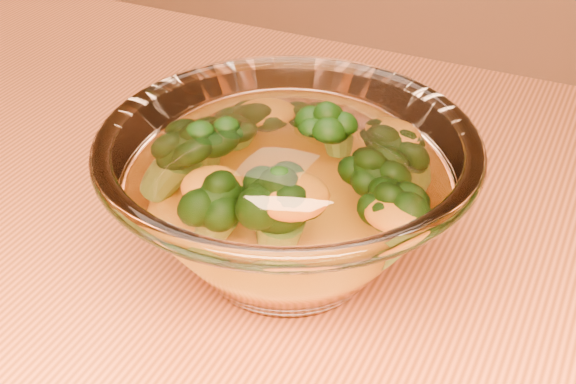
# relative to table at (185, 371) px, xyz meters

# --- Properties ---
(table) EXTENTS (1.20, 0.80, 0.75)m
(table) POSITION_rel_table_xyz_m (0.00, 0.00, 0.00)
(table) COLOR #BC6138
(table) RESTS_ON ground
(glass_bowl) EXTENTS (0.24, 0.24, 0.11)m
(glass_bowl) POSITION_rel_table_xyz_m (0.07, 0.04, 0.15)
(glass_bowl) COLOR white
(glass_bowl) RESTS_ON table
(cheese_sauce) EXTENTS (0.13, 0.13, 0.04)m
(cheese_sauce) POSITION_rel_table_xyz_m (0.07, 0.04, 0.13)
(cheese_sauce) COLOR orange
(cheese_sauce) RESTS_ON glass_bowl
(broccoli_heap) EXTENTS (0.18, 0.14, 0.08)m
(broccoli_heap) POSITION_rel_table_xyz_m (0.06, 0.04, 0.17)
(broccoli_heap) COLOR black
(broccoli_heap) RESTS_ON cheese_sauce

